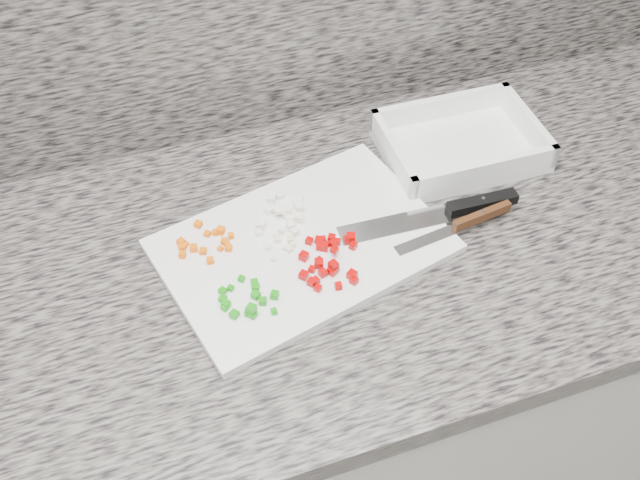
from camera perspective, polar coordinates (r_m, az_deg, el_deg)
The scene contains 11 objects.
cabinet at distance 1.42m, azimuth -5.20°, elevation -14.34°, with size 3.92×0.62×0.86m, color beige.
countertop at distance 1.04m, azimuth -6.88°, elevation -3.00°, with size 3.96×0.64×0.04m, color #66605A.
cutting_board at distance 1.04m, azimuth -1.41°, elevation -0.46°, with size 0.40×0.27×0.01m, color white.
carrot_pile at distance 1.04m, azimuth -9.16°, elevation -0.19°, with size 0.08×0.09×0.01m.
onion_pile at distance 1.07m, azimuth -2.81°, elevation 2.27°, with size 0.09×0.09×0.02m.
green_pepper_pile at distance 0.97m, azimuth -5.85°, elevation -4.83°, with size 0.08×0.08×0.02m.
red_pepper_pile at distance 1.01m, azimuth 0.70°, elevation -1.48°, with size 0.10×0.10×0.02m.
garlic_pile at distance 1.03m, azimuth -2.93°, elevation -0.28°, with size 0.05×0.05×0.01m.
chef_knife at distance 1.09m, azimuth 10.56°, elevation 2.36°, with size 0.28×0.05×0.02m.
paring_knife at distance 1.07m, azimuth 11.75°, elevation 1.43°, with size 0.20×0.04×0.02m.
tray at distance 1.20m, azimuth 11.15°, elevation 7.49°, with size 0.26×0.19×0.05m.
Camera 1 is at (-0.09, 0.79, 1.69)m, focal length 40.00 mm.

